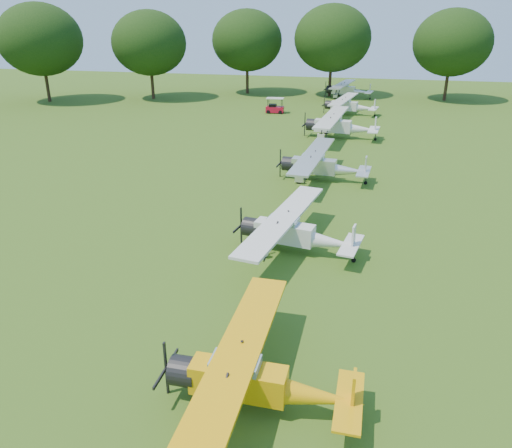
{
  "coord_description": "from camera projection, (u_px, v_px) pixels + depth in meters",
  "views": [
    {
      "loc": [
        4.02,
        -20.41,
        11.64
      ],
      "look_at": [
        -1.28,
        3.04,
        1.4
      ],
      "focal_mm": 35.0,
      "sensor_mm": 36.0,
      "label": 1
    }
  ],
  "objects": [
    {
      "name": "aircraft_3",
      "position": [
        294.0,
        231.0,
        25.83
      ],
      "size": [
        6.59,
        10.43,
        2.05
      ],
      "rotation": [
        0.0,
        0.0,
        -0.17
      ],
      "color": "silver",
      "rests_on": "ground"
    },
    {
      "name": "aircraft_7",
      "position": [
        347.0,
        89.0,
        72.76
      ],
      "size": [
        7.07,
        11.2,
        2.2
      ],
      "rotation": [
        0.0,
        0.0,
        -0.16
      ],
      "color": "silver",
      "rests_on": "ground"
    },
    {
      "name": "aircraft_5",
      "position": [
        339.0,
        124.0,
        49.43
      ],
      "size": [
        7.5,
        11.96,
        2.35
      ],
      "rotation": [
        0.0,
        0.0,
        -0.09
      ],
      "color": "silver",
      "rests_on": "ground"
    },
    {
      "name": "aircraft_2",
      "position": [
        253.0,
        378.0,
        15.47
      ],
      "size": [
        6.39,
        10.14,
        2.01
      ],
      "rotation": [
        0.0,
        0.0,
        -0.01
      ],
      "color": "#E9A409",
      "rests_on": "ground"
    },
    {
      "name": "ground",
      "position": [
        268.0,
        278.0,
        23.7
      ],
      "size": [
        160.0,
        160.0,
        0.0
      ],
      "primitive_type": "plane",
      "color": "#284D13",
      "rests_on": "ground"
    },
    {
      "name": "aircraft_4",
      "position": [
        321.0,
        164.0,
        36.95
      ],
      "size": [
        6.83,
        10.89,
        2.14
      ],
      "rotation": [
        0.0,
        0.0,
        -0.08
      ],
      "color": "silver",
      "rests_on": "ground"
    },
    {
      "name": "tree_belt",
      "position": [
        358.0,
        110.0,
        19.97
      ],
      "size": [
        137.36,
        130.27,
        14.52
      ],
      "color": "black",
      "rests_on": "ground"
    },
    {
      "name": "golf_cart",
      "position": [
        275.0,
        108.0,
        62.11
      ],
      "size": [
        2.24,
        1.47,
        1.85
      ],
      "rotation": [
        0.0,
        0.0,
        0.05
      ],
      "color": "red",
      "rests_on": "ground"
    },
    {
      "name": "aircraft_6",
      "position": [
        348.0,
        105.0,
        60.85
      ],
      "size": [
        6.71,
        10.62,
        2.09
      ],
      "rotation": [
        0.0,
        0.0,
        -0.16
      ],
      "color": "silver",
      "rests_on": "ground"
    }
  ]
}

